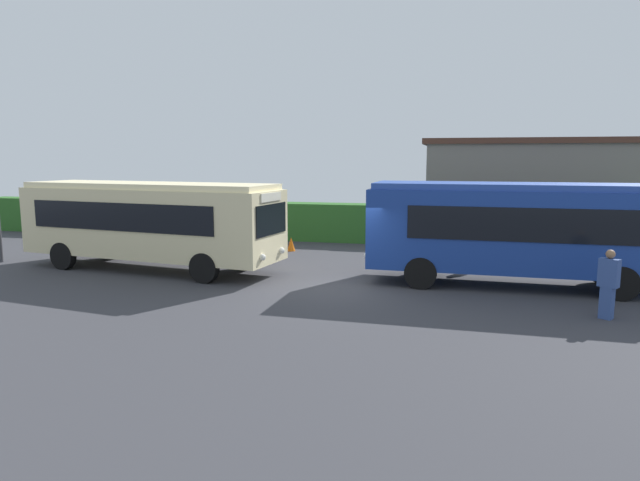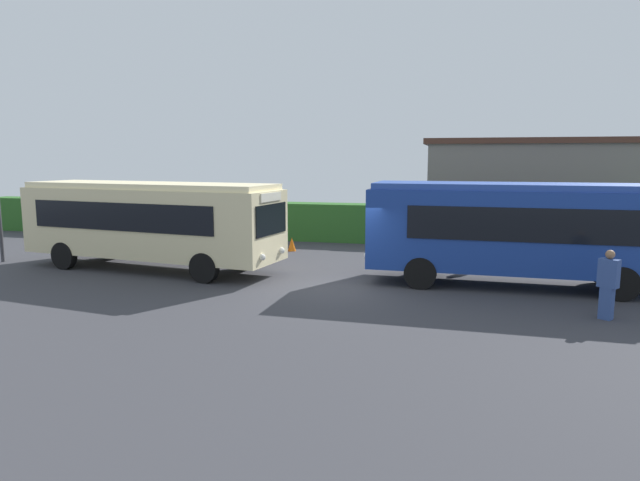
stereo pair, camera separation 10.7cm
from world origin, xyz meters
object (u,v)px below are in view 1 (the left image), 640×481
at_px(bus_cream, 150,220).
at_px(bus_blue, 515,228).
at_px(person_center, 484,244).
at_px(person_right, 608,283).
at_px(traffic_cone, 291,244).
at_px(person_left, 262,238).

xyz_separation_m(bus_cream, bus_blue, (12.52, 0.31, 0.05)).
distance_m(bus_cream, person_center, 12.17).
bearing_deg(person_right, traffic_cone, 88.18).
distance_m(bus_blue, person_center, 3.09).
distance_m(bus_cream, person_left, 4.12).
xyz_separation_m(bus_cream, person_center, (11.73, 3.14, -0.90)).
relative_size(bus_blue, person_right, 5.23).
xyz_separation_m(person_left, traffic_cone, (0.15, 3.31, -0.73)).
bearing_deg(person_left, bus_blue, -51.13).
height_order(bus_cream, traffic_cone, bus_cream).
height_order(person_center, traffic_cone, person_center).
bearing_deg(person_right, person_center, 59.42).
distance_m(person_left, traffic_cone, 3.39).
relative_size(bus_blue, person_left, 4.77).
distance_m(person_center, traffic_cone, 8.25).
bearing_deg(bus_cream, person_center, 23.31).
height_order(bus_cream, bus_blue, bus_blue).
bearing_deg(bus_cream, bus_blue, 9.74).
bearing_deg(bus_cream, person_right, -3.27).
xyz_separation_m(bus_cream, person_left, (3.61, 1.83, -0.79)).
bearing_deg(person_left, traffic_cone, 46.09).
xyz_separation_m(person_center, person_right, (2.73, -6.10, 0.01)).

